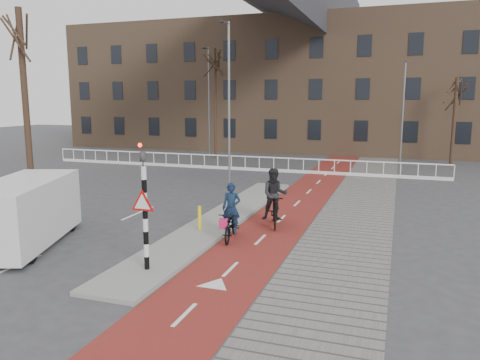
% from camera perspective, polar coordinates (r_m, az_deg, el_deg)
% --- Properties ---
extents(ground, '(120.00, 120.00, 0.00)m').
position_cam_1_polar(ground, '(14.91, -5.33, -8.87)').
color(ground, '#38383A').
rests_on(ground, ground).
extents(bike_lane, '(2.50, 60.00, 0.01)m').
position_cam_1_polar(bike_lane, '(23.75, 7.96, -1.84)').
color(bike_lane, maroon).
rests_on(bike_lane, ground).
extents(sidewalk, '(3.00, 60.00, 0.01)m').
position_cam_1_polar(sidewalk, '(23.40, 14.71, -2.25)').
color(sidewalk, slate).
rests_on(sidewalk, ground).
extents(curb_island, '(1.80, 16.00, 0.12)m').
position_cam_1_polar(curb_island, '(18.69, -2.26, -4.78)').
color(curb_island, gray).
rests_on(curb_island, ground).
extents(traffic_signal, '(0.80, 0.80, 3.68)m').
position_cam_1_polar(traffic_signal, '(12.91, -11.58, -2.80)').
color(traffic_signal, black).
rests_on(traffic_signal, curb_island).
extents(bollard, '(0.12, 0.12, 0.87)m').
position_cam_1_polar(bollard, '(16.93, -4.95, -4.62)').
color(bollard, yellow).
rests_on(bollard, curb_island).
extents(cyclist_near, '(0.94, 1.97, 1.97)m').
position_cam_1_polar(cyclist_near, '(16.03, -1.06, -4.99)').
color(cyclist_near, black).
rests_on(cyclist_near, bike_lane).
extents(cyclist_far, '(1.17, 2.18, 2.22)m').
position_cam_1_polar(cyclist_far, '(17.69, 4.23, -2.76)').
color(cyclist_far, black).
rests_on(cyclist_far, bike_lane).
extents(van, '(3.57, 5.43, 2.17)m').
position_cam_1_polar(van, '(16.83, -24.92, -3.55)').
color(van, silver).
rests_on(van, ground).
extents(railing, '(28.00, 0.10, 0.99)m').
position_cam_1_polar(railing, '(32.08, -1.07, 1.82)').
color(railing, silver).
rests_on(railing, ground).
extents(townhouse_row, '(46.00, 10.00, 15.90)m').
position_cam_1_polar(townhouse_row, '(45.83, 7.93, 13.53)').
color(townhouse_row, '#7F6047').
rests_on(townhouse_row, ground).
extents(tree_left, '(0.31, 0.31, 9.10)m').
position_cam_1_polar(tree_left, '(25.55, -24.68, 8.44)').
color(tree_left, black).
rests_on(tree_left, ground).
extents(tree_mid, '(0.24, 0.24, 8.77)m').
position_cam_1_polar(tree_mid, '(38.42, -3.04, 9.23)').
color(tree_mid, black).
rests_on(tree_mid, ground).
extents(tree_right, '(0.27, 0.27, 6.34)m').
position_cam_1_polar(tree_right, '(37.89, 24.64, 6.51)').
color(tree_right, black).
rests_on(tree_right, ground).
extents(streetlight_near, '(0.12, 0.12, 8.72)m').
position_cam_1_polar(streetlight_near, '(25.11, -1.34, 8.88)').
color(streetlight_near, slate).
rests_on(streetlight_near, ground).
extents(streetlight_left, '(0.12, 0.12, 8.92)m').
position_cam_1_polar(streetlight_left, '(39.31, -3.79, 9.34)').
color(streetlight_left, slate).
rests_on(streetlight_left, ground).
extents(streetlight_right, '(0.12, 0.12, 7.48)m').
position_cam_1_polar(streetlight_right, '(35.97, 19.23, 7.64)').
color(streetlight_right, slate).
rests_on(streetlight_right, ground).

